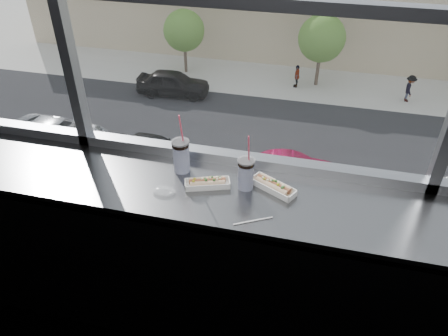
% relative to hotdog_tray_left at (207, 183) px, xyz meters
% --- Properties ---
extents(wall_back_lower, '(6.00, 0.00, 6.00)m').
position_rel_hotdog_tray_left_xyz_m(wall_back_lower, '(0.15, 0.26, -0.57)').
color(wall_back_lower, black).
rests_on(wall_back_lower, ground).
extents(counter, '(6.00, 0.55, 0.06)m').
position_rel_hotdog_tray_left_xyz_m(counter, '(0.15, -0.02, -0.05)').
color(counter, slate).
rests_on(counter, ground).
extents(counter_fascia, '(6.00, 0.04, 1.04)m').
position_rel_hotdog_tray_left_xyz_m(counter_fascia, '(0.15, -0.27, -0.57)').
color(counter_fascia, slate).
rests_on(counter_fascia, ground).
extents(hotdog_tray_left, '(0.25, 0.15, 0.06)m').
position_rel_hotdog_tray_left_xyz_m(hotdog_tray_left, '(0.00, 0.00, 0.00)').
color(hotdog_tray_left, white).
rests_on(hotdog_tray_left, counter).
extents(hotdog_tray_right, '(0.26, 0.19, 0.06)m').
position_rel_hotdog_tray_left_xyz_m(hotdog_tray_right, '(0.35, 0.06, 0.00)').
color(hotdog_tray_right, white).
rests_on(hotdog_tray_right, counter).
extents(soda_cup_left, '(0.10, 0.10, 0.37)m').
position_rel_hotdog_tray_left_xyz_m(soda_cup_left, '(-0.18, 0.11, 0.08)').
color(soda_cup_left, white).
rests_on(soda_cup_left, counter).
extents(soda_cup_right, '(0.09, 0.09, 0.34)m').
position_rel_hotdog_tray_left_xyz_m(soda_cup_right, '(0.20, 0.04, 0.07)').
color(soda_cup_right, white).
rests_on(soda_cup_right, counter).
extents(loose_straw, '(0.18, 0.10, 0.01)m').
position_rel_hotdog_tray_left_xyz_m(loose_straw, '(0.29, -0.21, -0.02)').
color(loose_straw, white).
rests_on(loose_straw, counter).
extents(wrapper, '(0.11, 0.08, 0.03)m').
position_rel_hotdog_tray_left_xyz_m(wrapper, '(-0.21, -0.11, -0.01)').
color(wrapper, silver).
rests_on(wrapper, counter).
extents(plaza_ground, '(120.00, 120.00, 0.00)m').
position_rel_hotdog_tray_left_xyz_m(plaza_ground, '(0.15, 43.76, -12.12)').
color(plaza_ground, '#B7B5AC').
rests_on(plaza_ground, ground).
extents(street_asphalt, '(80.00, 10.00, 0.06)m').
position_rel_hotdog_tray_left_xyz_m(street_asphalt, '(0.15, 20.26, -12.09)').
color(street_asphalt, black).
rests_on(street_asphalt, plaza_ground).
extents(far_sidewalk, '(80.00, 6.00, 0.04)m').
position_rel_hotdog_tray_left_xyz_m(far_sidewalk, '(0.15, 28.26, -12.10)').
color(far_sidewalk, '#B7B5AC').
rests_on(far_sidewalk, plaza_ground).
extents(car_near_b, '(2.71, 6.16, 2.03)m').
position_rel_hotdog_tray_left_xyz_m(car_near_b, '(-7.74, 16.26, -11.05)').
color(car_near_b, black).
rests_on(car_near_b, street_asphalt).
extents(car_near_a, '(3.01, 6.75, 2.22)m').
position_rel_hotdog_tray_left_xyz_m(car_near_a, '(-13.44, 16.26, -10.96)').
color(car_near_a, '#A3A6AB').
rests_on(car_near_a, street_asphalt).
extents(car_near_c, '(2.96, 5.89, 1.89)m').
position_rel_hotdog_tray_left_xyz_m(car_near_c, '(-0.38, 16.26, -11.12)').
color(car_near_c, '#B3083F').
rests_on(car_near_c, street_asphalt).
extents(car_far_a, '(3.25, 6.93, 2.25)m').
position_rel_hotdog_tray_left_xyz_m(car_far_a, '(-9.47, 24.26, -10.94)').
color(car_far_a, black).
rests_on(car_far_a, street_asphalt).
extents(pedestrian_c, '(0.73, 0.97, 2.19)m').
position_rel_hotdog_tray_left_xyz_m(pedestrian_c, '(6.15, 27.09, -10.99)').
color(pedestrian_c, '#66605B').
rests_on(pedestrian_c, far_sidewalk).
extents(pedestrian_b, '(0.65, 0.86, 1.94)m').
position_rel_hotdog_tray_left_xyz_m(pedestrian_b, '(-1.37, 27.57, -11.11)').
color(pedestrian_b, '#66605B').
rests_on(pedestrian_b, far_sidewalk).
extents(tree_left, '(3.02, 3.02, 4.72)m').
position_rel_hotdog_tray_left_xyz_m(tree_left, '(-9.87, 28.26, -8.92)').
color(tree_left, '#47382B').
rests_on(tree_left, far_sidewalk).
extents(tree_center, '(3.25, 3.25, 5.07)m').
position_rel_hotdog_tray_left_xyz_m(tree_center, '(-0.00, 28.26, -8.68)').
color(tree_center, '#47382B').
rests_on(tree_center, far_sidewalk).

